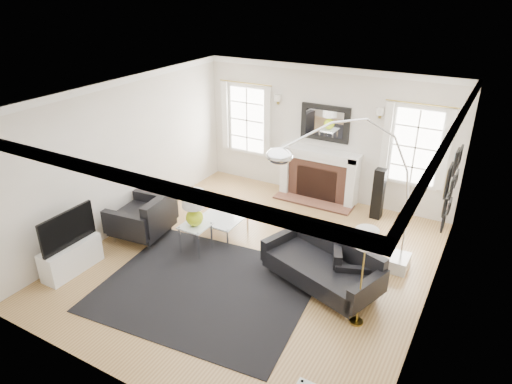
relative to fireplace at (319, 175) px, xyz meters
The scene contains 23 objects.
floor 2.84m from the fireplace, 90.00° to the right, with size 6.00×6.00×0.00m, color olive.
back_wall 0.88m from the fireplace, 90.00° to the left, with size 5.50×0.04×2.80m, color silver.
front_wall 5.85m from the fireplace, 90.00° to the right, with size 5.50×0.04×2.80m, color silver.
left_wall 4.01m from the fireplace, 134.58° to the right, with size 0.04×6.00×2.80m, color silver.
right_wall 4.01m from the fireplace, 45.42° to the right, with size 0.04×6.00×2.80m, color silver.
ceiling 3.59m from the fireplace, 90.00° to the right, with size 5.50×6.00×0.02m, color white.
crown_molding 3.55m from the fireplace, 90.00° to the right, with size 5.50×6.00×0.12m, color white.
fireplace is the anchor object (origin of this frame).
mantel_mirror 1.12m from the fireplace, 90.00° to the left, with size 1.05×0.07×0.75m.
window_left 2.07m from the fireplace, behind, with size 1.24×0.15×1.62m.
window_right 2.07m from the fireplace, ahead, with size 1.24×0.15×1.62m.
gallery_wall 3.26m from the fireplace, 28.83° to the right, with size 0.04×1.73×1.29m.
tv_unit 5.12m from the fireplace, 118.55° to the right, with size 0.35×1.00×1.09m.
area_rug 3.86m from the fireplace, 94.20° to the right, with size 3.12×2.60×0.01m, color black.
sofa 3.10m from the fireplace, 66.05° to the right, with size 2.02×1.39×0.60m.
armchair_left 3.75m from the fireplace, 124.64° to the right, with size 1.06×1.15×0.71m.
armchair_right 3.03m from the fireplace, 57.39° to the right, with size 0.94×1.00×0.54m.
coffee_table 2.50m from the fireplace, 113.15° to the right, with size 0.78×0.78×0.35m.
side_table_left 3.20m from the fireplace, 108.92° to the right, with size 0.47×0.47×0.52m.
gourd_lamp 3.21m from the fireplace, 108.92° to the right, with size 0.40×0.40×0.64m.
arc_floor_lamp 3.01m from the fireplace, 60.52° to the right, with size 1.91×1.77×2.71m.
stick_floor_lamp 4.03m from the fireplace, 59.68° to the right, with size 0.30×0.30×1.50m.
speaker_tower 1.38m from the fireplace, ahead, with size 0.21×0.21×1.04m, color black.
Camera 1 is at (3.22, -5.66, 4.36)m, focal length 32.00 mm.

